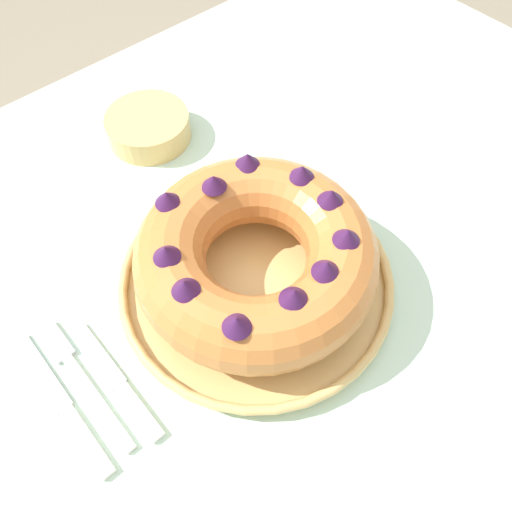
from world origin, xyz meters
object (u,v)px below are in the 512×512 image
fork (79,375)px  side_bowl (148,127)px  serving_dish (256,280)px  bundt_cake (256,255)px  cake_knife (121,387)px  serving_knife (68,412)px

fork → side_bowl: size_ratio=1.47×
serving_dish → fork: serving_dish is taller
bundt_cake → cake_knife: bundt_cake is taller
serving_knife → cake_knife: (0.06, -0.02, -0.00)m
bundt_cake → fork: bundt_cake is taller
serving_knife → side_bowl: side_bowl is taller
serving_dish → serving_knife: 0.27m
serving_dish → cake_knife: size_ratio=1.99×
serving_dish → bundt_cake: 0.06m
fork → side_bowl: (0.29, 0.28, 0.02)m
fork → side_bowl: 0.40m
bundt_cake → serving_knife: 0.28m
serving_knife → bundt_cake: bearing=-8.4°
serving_dish → side_bowl: bearing=80.4°
bundt_cake → fork: 0.25m
fork → bundt_cake: bearing=-14.2°
bundt_cake → cake_knife: 0.22m
bundt_cake → serving_knife: (-0.27, 0.01, -0.07)m
bundt_cake → fork: bearing=169.5°
side_bowl → cake_knife: bearing=-129.1°
serving_dish → side_bowl: side_bowl is taller
serving_knife → side_bowl: 0.45m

